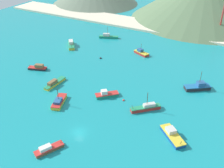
{
  "coord_description": "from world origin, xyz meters",
  "views": [
    {
      "loc": [
        37.52,
        -47.19,
        52.26
      ],
      "look_at": [
        -4.45,
        28.33,
        0.68
      ],
      "focal_mm": 42.05,
      "sensor_mm": 36.0,
      "label": 1
    }
  ],
  "objects_px": {
    "fishing_boat_1": "(198,87)",
    "fishing_boat_15": "(48,149)",
    "fishing_boat_3": "(59,101)",
    "buoy_1": "(124,100)",
    "fishing_boat_0": "(172,135)",
    "fishing_boat_9": "(141,53)",
    "fishing_boat_14": "(38,68)",
    "fishing_boat_7": "(108,36)",
    "buoy_0": "(101,58)",
    "fishing_boat_6": "(106,94)",
    "fishing_boat_12": "(71,44)",
    "fishing_boat_2": "(54,83)",
    "fishing_boat_10": "(146,108)"
  },
  "relations": [
    {
      "from": "fishing_boat_9",
      "to": "fishing_boat_15",
      "type": "relative_size",
      "value": 1.0
    },
    {
      "from": "fishing_boat_1",
      "to": "buoy_0",
      "type": "xyz_separation_m",
      "value": [
        -45.88,
        5.18,
        -0.87
      ]
    },
    {
      "from": "fishing_boat_1",
      "to": "fishing_boat_2",
      "type": "distance_m",
      "value": 54.6
    },
    {
      "from": "fishing_boat_2",
      "to": "buoy_1",
      "type": "distance_m",
      "value": 28.43
    },
    {
      "from": "fishing_boat_9",
      "to": "fishing_boat_15",
      "type": "distance_m",
      "value": 70.81
    },
    {
      "from": "fishing_boat_7",
      "to": "fishing_boat_15",
      "type": "distance_m",
      "value": 86.45
    },
    {
      "from": "fishing_boat_9",
      "to": "fishing_boat_12",
      "type": "xyz_separation_m",
      "value": [
        -35.22,
        -8.43,
        0.15
      ]
    },
    {
      "from": "fishing_boat_14",
      "to": "fishing_boat_15",
      "type": "xyz_separation_m",
      "value": [
        35.73,
        -34.81,
        -0.18
      ]
    },
    {
      "from": "buoy_1",
      "to": "fishing_boat_6",
      "type": "bearing_deg",
      "value": -175.28
    },
    {
      "from": "fishing_boat_0",
      "to": "fishing_boat_1",
      "type": "relative_size",
      "value": 0.96
    },
    {
      "from": "fishing_boat_0",
      "to": "fishing_boat_9",
      "type": "bearing_deg",
      "value": 122.43
    },
    {
      "from": "fishing_boat_10",
      "to": "fishing_boat_14",
      "type": "height_order",
      "value": "fishing_boat_10"
    },
    {
      "from": "fishing_boat_14",
      "to": "fishing_boat_2",
      "type": "bearing_deg",
      "value": -24.87
    },
    {
      "from": "fishing_boat_14",
      "to": "fishing_boat_6",
      "type": "bearing_deg",
      "value": -6.08
    },
    {
      "from": "fishing_boat_9",
      "to": "fishing_boat_3",
      "type": "bearing_deg",
      "value": -99.09
    },
    {
      "from": "fishing_boat_7",
      "to": "fishing_boat_3",
      "type": "bearing_deg",
      "value": -75.39
    },
    {
      "from": "fishing_boat_2",
      "to": "buoy_1",
      "type": "xyz_separation_m",
      "value": [
        28.22,
        3.41,
        -0.66
      ]
    },
    {
      "from": "fishing_boat_7",
      "to": "fishing_boat_12",
      "type": "distance_m",
      "value": 22.18
    },
    {
      "from": "fishing_boat_1",
      "to": "fishing_boat_12",
      "type": "xyz_separation_m",
      "value": [
        -66.58,
        10.4,
        -0.01
      ]
    },
    {
      "from": "fishing_boat_0",
      "to": "fishing_boat_3",
      "type": "bearing_deg",
      "value": -176.42
    },
    {
      "from": "fishing_boat_3",
      "to": "fishing_boat_12",
      "type": "relative_size",
      "value": 0.98
    },
    {
      "from": "fishing_boat_0",
      "to": "fishing_boat_9",
      "type": "relative_size",
      "value": 1.12
    },
    {
      "from": "fishing_boat_15",
      "to": "buoy_0",
      "type": "height_order",
      "value": "fishing_boat_15"
    },
    {
      "from": "fishing_boat_3",
      "to": "fishing_boat_12",
      "type": "height_order",
      "value": "fishing_boat_3"
    },
    {
      "from": "fishing_boat_3",
      "to": "fishing_boat_10",
      "type": "relative_size",
      "value": 1.07
    },
    {
      "from": "fishing_boat_9",
      "to": "buoy_1",
      "type": "distance_m",
      "value": 40.58
    },
    {
      "from": "fishing_boat_1",
      "to": "fishing_boat_10",
      "type": "relative_size",
      "value": 1.1
    },
    {
      "from": "fishing_boat_1",
      "to": "fishing_boat_3",
      "type": "relative_size",
      "value": 1.02
    },
    {
      "from": "fishing_boat_14",
      "to": "buoy_1",
      "type": "relative_size",
      "value": 10.75
    },
    {
      "from": "fishing_boat_0",
      "to": "fishing_boat_7",
      "type": "bearing_deg",
      "value": 132.85
    },
    {
      "from": "fishing_boat_10",
      "to": "fishing_boat_12",
      "type": "xyz_separation_m",
      "value": [
        -54.64,
        32.02,
        0.13
      ]
    },
    {
      "from": "fishing_boat_7",
      "to": "fishing_boat_10",
      "type": "relative_size",
      "value": 1.2
    },
    {
      "from": "fishing_boat_0",
      "to": "fishing_boat_14",
      "type": "height_order",
      "value": "fishing_boat_0"
    },
    {
      "from": "fishing_boat_0",
      "to": "fishing_boat_15",
      "type": "relative_size",
      "value": 1.13
    },
    {
      "from": "fishing_boat_2",
      "to": "buoy_0",
      "type": "bearing_deg",
      "value": 83.56
    },
    {
      "from": "fishing_boat_2",
      "to": "fishing_boat_0",
      "type": "bearing_deg",
      "value": -7.57
    },
    {
      "from": "fishing_boat_3",
      "to": "fishing_boat_14",
      "type": "height_order",
      "value": "fishing_boat_3"
    },
    {
      "from": "fishing_boat_15",
      "to": "fishing_boat_14",
      "type": "bearing_deg",
      "value": 135.75
    },
    {
      "from": "fishing_boat_0",
      "to": "fishing_boat_2",
      "type": "bearing_deg",
      "value": 172.43
    },
    {
      "from": "fishing_boat_1",
      "to": "fishing_boat_15",
      "type": "distance_m",
      "value": 58.9
    },
    {
      "from": "fishing_boat_6",
      "to": "fishing_boat_10",
      "type": "bearing_deg",
      "value": -2.53
    },
    {
      "from": "fishing_boat_7",
      "to": "fishing_boat_12",
      "type": "relative_size",
      "value": 1.09
    },
    {
      "from": "fishing_boat_12",
      "to": "fishing_boat_2",
      "type": "bearing_deg",
      "value": -62.99
    },
    {
      "from": "fishing_boat_2",
      "to": "fishing_boat_3",
      "type": "height_order",
      "value": "fishing_boat_3"
    },
    {
      "from": "fishing_boat_7",
      "to": "buoy_0",
      "type": "height_order",
      "value": "fishing_boat_7"
    },
    {
      "from": "fishing_boat_9",
      "to": "fishing_boat_1",
      "type": "bearing_deg",
      "value": -30.99
    },
    {
      "from": "fishing_boat_3",
      "to": "fishing_boat_6",
      "type": "distance_m",
      "value": 16.89
    },
    {
      "from": "fishing_boat_1",
      "to": "fishing_boat_14",
      "type": "height_order",
      "value": "fishing_boat_1"
    },
    {
      "from": "fishing_boat_3",
      "to": "buoy_1",
      "type": "height_order",
      "value": "fishing_boat_3"
    },
    {
      "from": "fishing_boat_9",
      "to": "fishing_boat_12",
      "type": "relative_size",
      "value": 0.86
    }
  ]
}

